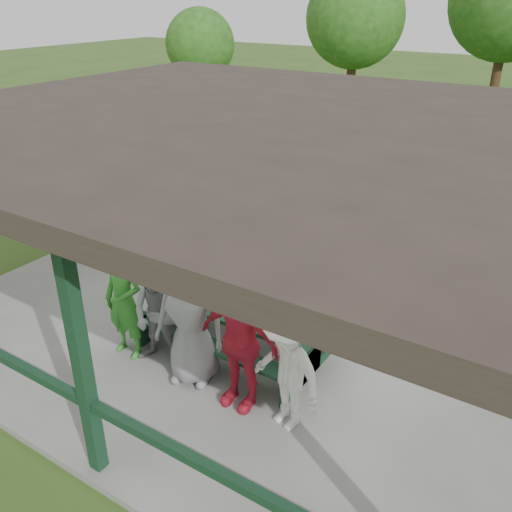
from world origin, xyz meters
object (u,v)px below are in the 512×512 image
Objects in this scene: contestant_white_fedora at (287,371)px; spectator_lblue at (296,229)px; spectator_blue at (270,209)px; contestant_grey_left at (160,314)px; spectator_grey at (418,255)px; picnic_table_near at (233,323)px; farm_trailer at (311,152)px; contestant_grey_mid at (190,317)px; pickup_truck at (437,161)px; contestant_red at (239,341)px; contestant_green at (124,300)px; picnic_table_far at (308,272)px.

contestant_white_fedora is 1.11× the size of spectator_lblue.
spectator_lblue is at bearing 161.37° from spectator_blue.
spectator_grey reaches higher than contestant_grey_left.
farm_trailer reaches higher than picnic_table_near.
farm_trailer is (-1.77, 5.17, -0.28)m from spectator_blue.
contestant_grey_mid is at bearing -167.81° from contestant_white_fedora.
picnic_table_near is 0.59× the size of pickup_truck.
farm_trailer is (-2.55, 9.35, -0.25)m from contestant_grey_left.
contestant_red is 4.77m from spectator_blue.
contestant_grey_left reaches higher than spectator_lblue.
contestant_grey_mid is at bearing 2.51° from contestant_green.
contestant_white_fedora is (1.40, -0.88, 0.32)m from picnic_table_near.
contestant_grey_left is 3.77m from spectator_lblue.
spectator_lblue is at bearing -14.69° from spectator_grey.
contestant_red reaches higher than spectator_lblue.
contestant_red is at bearing -20.57° from contestant_grey_mid.
contestant_red reaches higher than contestant_white_fedora.
picnic_table_near is 1.03× the size of picnic_table_far.
spectator_lblue is at bearing 109.24° from contestant_red.
pickup_truck is (0.78, 6.65, -0.17)m from spectator_lblue.
contestant_grey_mid is at bearing -97.85° from picnic_table_near.
picnic_table_far is 3.16m from contestant_white_fedora.
picnic_table_near is at bearing 65.75° from contestant_grey_mid.
spectator_grey is (1.75, 2.86, 0.39)m from picnic_table_near.
spectator_lblue is at bearing 154.71° from pickup_truck.
contestant_grey_left is (0.58, 0.08, -0.07)m from contestant_green.
picnic_table_near is 1.62× the size of spectator_grey.
spectator_blue is at bearing -21.11° from spectator_grey.
picnic_table_far is 1.41× the size of contestant_grey_mid.
contestant_grey_left is 2.08m from contestant_white_fedora.
contestant_grey_mid reaches higher than contestant_grey_left.
picnic_table_near is at bearing 46.86° from spectator_grey.
contestant_red reaches higher than spectator_grey.
contestant_grey_left is 1.11× the size of spectator_lblue.
spectator_grey is (2.42, 3.65, 0.05)m from contestant_grey_left.
contestant_white_fedora reaches higher than spectator_lblue.
spectator_blue is at bearing 90.56° from contestant_grey_left.
contestant_grey_mid is 1.16× the size of spectator_blue.
contestant_grey_mid is at bearing 117.42° from spectator_lblue.
contestant_green is 1.02× the size of spectator_grey.
pickup_truck is (-1.26, 10.51, -0.23)m from contestant_white_fedora.
picnic_table_near is 3.38m from spectator_grey.
spectator_blue is at bearing 91.96° from contestant_green.
pickup_truck reaches higher than picnic_table_near.
pickup_truck is (1.40, 10.50, -0.32)m from contestant_green.
picnic_table_far is 1.54× the size of contestant_green.
picnic_table_far is at bearing 128.75° from contestant_white_fedora.
spectator_lblue is 0.92m from spectator_blue.
pickup_truck is (0.25, 10.43, -0.41)m from contestant_grey_mid.
contestant_grey_mid is at bearing -69.25° from farm_trailer.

